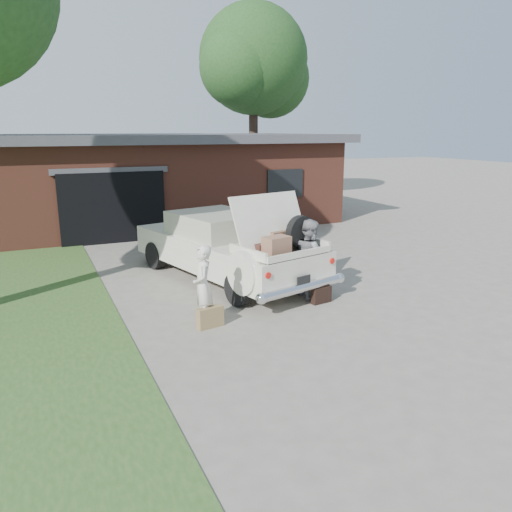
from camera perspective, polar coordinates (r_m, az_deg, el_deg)
name	(u,v)px	position (r m, az deg, el deg)	size (l,w,h in m)	color
ground	(269,320)	(9.36, 1.54, -7.37)	(90.00, 90.00, 0.00)	gray
house	(163,177)	(19.95, -10.58, 8.86)	(12.80, 7.80, 3.30)	brown
tree_right	(255,66)	(25.34, -0.14, 20.90)	(5.89, 5.13, 9.26)	#38281E
sedan	(226,246)	(11.77, -3.43, 1.17)	(3.30, 5.72, 2.16)	silver
woman_left	(203,286)	(8.97, -6.08, -3.41)	(0.54, 0.35, 1.48)	silver
woman_right	(310,258)	(10.51, 6.16, -0.25)	(0.81, 0.63, 1.66)	gray
suitcase_left	(210,317)	(9.02, -5.26, -6.98)	(0.49, 0.16, 0.38)	olive
suitcase_right	(321,295)	(10.30, 7.48, -4.44)	(0.44, 0.14, 0.34)	black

